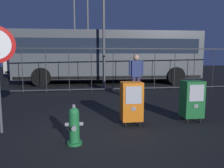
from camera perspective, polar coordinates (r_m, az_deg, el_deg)
name	(u,v)px	position (r m, az deg, el deg)	size (l,w,h in m)	color
ground_plane	(106,135)	(4.65, -1.55, -13.07)	(60.00, 60.00, 0.00)	black
fire_hydrant	(74,126)	(4.12, -9.85, -10.71)	(0.33, 0.32, 0.75)	#1E7238
newspaper_box_primary	(192,99)	(5.73, 20.15, -3.66)	(0.48, 0.42, 1.02)	black
newspaper_box_secondary	(131,101)	(5.13, 5.11, -4.50)	(0.48, 0.42, 1.02)	black
pedestrian	(136,74)	(8.11, 6.30, 2.55)	(0.55, 0.22, 1.67)	#382D51
fence_barrier	(91,69)	(9.98, -5.42, 3.86)	(18.03, 0.04, 2.00)	#2D2D33
bus_near	(109,54)	(13.06, -0.89, 7.75)	(10.60, 3.14, 3.00)	#4C5156
bus_far	(79,55)	(17.22, -8.59, 7.58)	(10.68, 3.51, 3.00)	beige
street_light_near_left	(74,20)	(16.99, -9.80, 16.05)	(0.32, 0.32, 7.30)	#4C4F54
street_light_far_left	(88,12)	(16.30, -6.39, 18.20)	(0.32, 0.32, 8.23)	#4C4F54
street_light_far_right	(104,9)	(11.30, -2.21, 18.89)	(0.32, 0.32, 6.65)	#4C4F54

